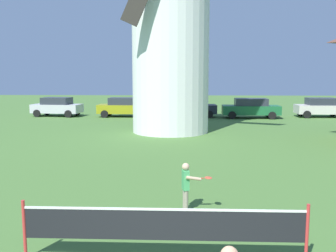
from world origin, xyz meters
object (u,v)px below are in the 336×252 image
tennis_net (164,225)px  player_far (187,184)px  windmill (171,9)px  parked_car_green (251,108)px  parked_car_mustard (124,107)px  parked_car_silver (57,107)px  parked_car_cream (321,107)px  parked_car_black (192,107)px

tennis_net → player_far: (0.44, 2.50, -0.00)m
windmill → parked_car_green: size_ratio=3.36×
parked_car_mustard → parked_car_green: 10.23m
parked_car_silver → parked_car_cream: bearing=0.4°
parked_car_green → parked_car_mustard: bearing=177.1°
parked_car_silver → parked_car_black: bearing=-0.4°
tennis_net → parked_car_green: bearing=76.0°
parked_car_mustard → parked_car_black: (5.58, 0.11, -0.00)m
parked_car_green → parked_car_cream: bearing=8.2°
parked_car_silver → parked_car_cream: 21.58m
parked_car_black → parked_car_cream: 10.40m
windmill → tennis_net: (0.39, -15.48, -6.45)m
parked_car_mustard → parked_car_silver: bearing=178.2°
parked_car_green → tennis_net: bearing=-104.0°
player_far → parked_car_black: size_ratio=0.30×
parked_car_green → parked_car_silver: bearing=177.5°
parked_car_cream → parked_car_mustard: bearing=-178.9°
player_far → parked_car_black: parked_car_black is taller
tennis_net → parked_car_mustard: parked_car_mustard is taller
parked_car_mustard → parked_car_black: size_ratio=1.06×
windmill → parked_car_silver: size_ratio=3.68×
tennis_net → parked_car_silver: bearing=113.1°
windmill → parked_car_black: windmill is taller
parked_car_green → parked_car_black: bearing=172.4°
player_far → parked_car_silver: (-10.51, 21.15, 0.12)m
parked_car_silver → parked_car_green: (15.82, -0.69, 0.00)m
windmill → parked_car_silver: (-9.69, 8.17, -6.33)m
tennis_net → player_far: 2.54m
windmill → player_far: (0.82, -12.98, -6.45)m
windmill → player_far: windmill is taller
parked_car_green → parked_car_cream: same height
parked_car_green → parked_car_cream: size_ratio=1.16×
parked_car_silver → parked_car_mustard: same height
parked_car_mustard → parked_car_cream: 15.98m
tennis_net → parked_car_silver: parked_car_silver is taller
windmill → tennis_net: 16.78m
tennis_net → parked_car_cream: 26.43m
parked_car_mustard → parked_car_cream: bearing=1.1°
parked_car_mustard → parked_car_green: (10.22, -0.52, 0.00)m
tennis_net → parked_car_mustard: size_ratio=1.21×
parked_car_black → parked_car_green: bearing=-7.6°
windmill → parked_car_black: (1.50, 8.10, -6.33)m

